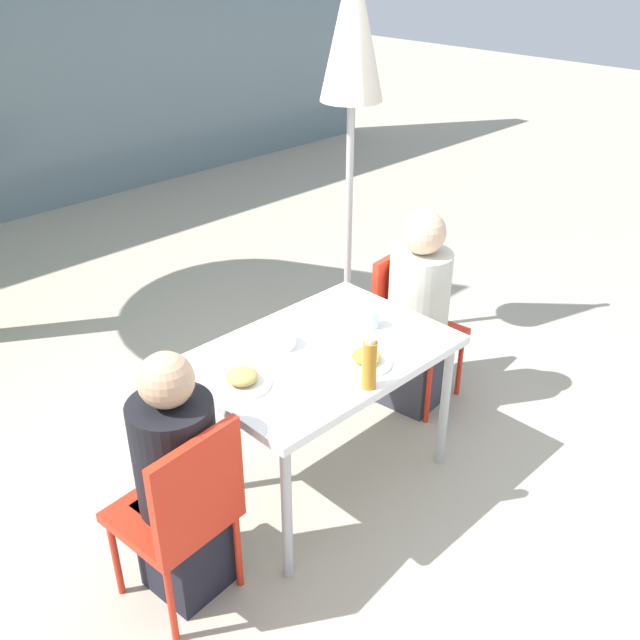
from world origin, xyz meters
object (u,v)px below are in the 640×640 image
(salad_bowl, at_px, (279,340))
(person_left, at_px, (179,485))
(chair_left, at_px, (183,507))
(chair_right, at_px, (409,317))
(drinking_cup, at_px, (371,318))
(person_right, at_px, (417,316))
(closed_umbrella, at_px, (352,52))
(bottle, at_px, (369,364))

(salad_bowl, bearing_deg, person_left, -162.40)
(chair_left, relative_size, salad_bowl, 5.68)
(chair_right, xyz_separation_m, drinking_cup, (-0.55, -0.20, 0.28))
(person_right, xyz_separation_m, closed_umbrella, (0.27, 0.77, 1.23))
(bottle, xyz_separation_m, drinking_cup, (0.38, 0.33, -0.07))
(closed_umbrella, xyz_separation_m, salad_bowl, (-1.20, -0.72, -1.01))
(person_left, xyz_separation_m, bottle, (0.76, -0.27, 0.32))
(person_left, xyz_separation_m, drinking_cup, (1.14, 0.06, 0.26))
(closed_umbrella, bearing_deg, chair_right, -108.60)
(chair_right, bearing_deg, salad_bowl, -4.88)
(chair_left, xyz_separation_m, salad_bowl, (0.76, 0.31, 0.27))
(bottle, bearing_deg, chair_right, 29.62)
(person_right, bearing_deg, closed_umbrella, -116.03)
(chair_right, relative_size, salad_bowl, 5.68)
(chair_left, xyz_separation_m, person_left, (0.04, 0.08, 0.03))
(drinking_cup, height_order, salad_bowl, drinking_cup)
(person_left, relative_size, salad_bowl, 7.34)
(chair_right, distance_m, salad_bowl, 1.01)
(person_left, bearing_deg, person_right, 0.68)
(chair_left, height_order, person_right, person_right)
(person_right, relative_size, salad_bowl, 7.61)
(chair_right, distance_m, drinking_cup, 0.65)
(chair_left, xyz_separation_m, closed_umbrella, (1.96, 1.03, 1.28))
(person_right, bearing_deg, drinking_cup, 5.89)
(bottle, relative_size, drinking_cup, 2.64)
(chair_left, xyz_separation_m, drinking_cup, (1.18, 0.14, 0.28))
(person_left, distance_m, salad_bowl, 0.79)
(chair_left, xyz_separation_m, bottle, (0.81, -0.18, 0.35))
(person_left, height_order, chair_right, person_left)
(drinking_cup, bearing_deg, person_right, 12.56)
(person_left, bearing_deg, drinking_cup, -2.32)
(person_left, relative_size, person_right, 0.96)
(person_left, xyz_separation_m, closed_umbrella, (1.92, 0.95, 1.25))
(bottle, distance_m, salad_bowl, 0.50)
(chair_left, bearing_deg, bottle, -18.10)
(drinking_cup, xyz_separation_m, salad_bowl, (-0.42, 0.17, -0.01))
(person_right, bearing_deg, chair_right, -121.85)
(closed_umbrella, height_order, salad_bowl, closed_umbrella)
(person_left, bearing_deg, chair_right, 3.40)
(person_left, distance_m, chair_right, 1.71)
(person_right, relative_size, closed_umbrella, 0.49)
(person_right, relative_size, drinking_cup, 13.19)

